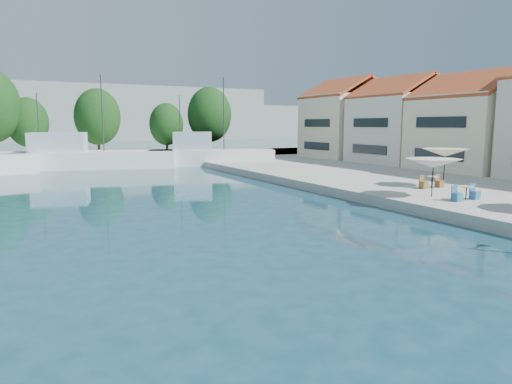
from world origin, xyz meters
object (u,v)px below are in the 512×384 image
trawler_03 (82,158)px  umbrella_cream (445,153)px  trawler_04 (209,156)px  umbrella_white (433,163)px

trawler_03 → umbrella_cream: size_ratio=6.43×
trawler_03 → trawler_04: same height
umbrella_cream → umbrella_white: bearing=-146.5°
trawler_03 → umbrella_cream: bearing=-45.4°
trawler_04 → umbrella_white: 30.40m
trawler_03 → trawler_04: (13.11, -3.20, 0.00)m
trawler_03 → trawler_04: bearing=-0.2°
trawler_03 → umbrella_white: (14.67, -33.52, 1.41)m
trawler_03 → umbrella_cream: (18.63, -30.90, 1.75)m
umbrella_white → trawler_03: bearing=113.6°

